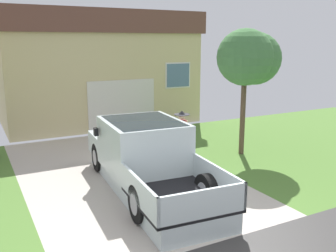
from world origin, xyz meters
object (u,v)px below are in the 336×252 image
at_px(person_with_hat, 182,139).
at_px(house_with_garage, 92,66).
at_px(pickup_truck, 144,157).
at_px(handbag, 193,167).
at_px(front_yard_tree, 248,57).

relative_size(person_with_hat, house_with_garage, 0.20).
bearing_deg(house_with_garage, person_with_hat, -90.07).
xyz_separation_m(person_with_hat, house_with_garage, (0.01, 8.49, 1.55)).
bearing_deg(pickup_truck, handbag, 13.34).
distance_m(house_with_garage, front_yard_tree, 8.64).
xyz_separation_m(pickup_truck, house_with_garage, (1.47, 9.10, 1.71)).
bearing_deg(house_with_garage, handbag, -88.86).
xyz_separation_m(handbag, front_yard_tree, (2.28, 0.58, 3.01)).
bearing_deg(house_with_garage, pickup_truck, -99.16).
relative_size(handbag, front_yard_tree, 0.10).
height_order(person_with_hat, front_yard_tree, front_yard_tree).
height_order(pickup_truck, front_yard_tree, front_yard_tree).
height_order(house_with_garage, front_yard_tree, house_with_garage).
xyz_separation_m(pickup_truck, handbag, (1.64, 0.26, -0.63)).
bearing_deg(front_yard_tree, handbag, -165.75).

